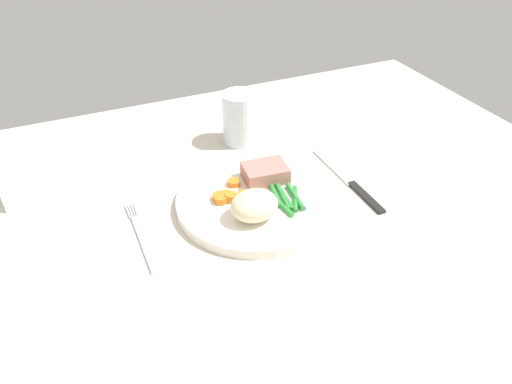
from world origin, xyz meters
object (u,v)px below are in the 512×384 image
Objects in this scene: dinner_plate at (256,201)px; fork at (141,236)px; water_glass at (240,121)px; meat_portion at (265,173)px; napkin at (42,179)px; knife at (349,181)px.

fork is at bearing -179.20° from dinner_plate.
meat_portion is at bearing -97.46° from water_glass.
meat_portion is 37.37cm from napkin.
knife is at bearing -60.16° from water_glass.
water_glass is at bearing 74.61° from dinner_plate.
water_glass is (5.49, 19.93, 3.36)cm from dinner_plate.
napkin reaches higher than knife.
water_glass is 0.74× the size of napkin.
fork is 1.70× the size of water_glass.
meat_portion is 16.15cm from water_glass.
fork is 1.26× the size of napkin.
meat_portion is 14.58cm from knife.
napkin is at bearing 155.25° from meat_portion.
fork is (-21.84, -4.22, -2.70)cm from meat_portion.
dinner_plate is at bearing 4.66° from fork.
dinner_plate reaches higher than fork.
meat_portion is 0.43× the size of fork.
water_glass reaches higher than fork.
meat_portion reaches higher than knife.
napkin is (-12.07, 19.85, 0.94)cm from fork.
meat_portion is (3.40, 3.96, 2.10)cm from dinner_plate.
dinner_plate is 3.56× the size of meat_portion.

